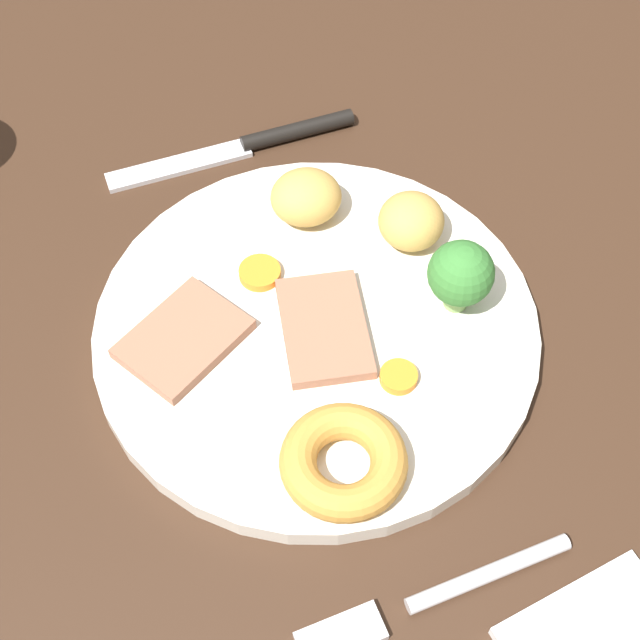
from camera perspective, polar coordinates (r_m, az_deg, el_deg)
dining_table at (r=60.27cm, az=0.62°, el=-1.59°), size 120.00×84.00×3.60cm
dinner_plate at (r=57.69cm, az=-0.00°, el=-0.97°), size 27.51×27.51×1.40cm
meat_slice_main at (r=56.84cm, az=-8.35°, el=-1.14°), size 7.75×8.74×0.80cm
meat_slice_under at (r=56.68cm, az=0.26°, el=-0.48°), size 8.91×7.20×0.80cm
yorkshire_pudding at (r=51.43cm, az=1.45°, el=-8.64°), size 7.09×7.09×2.09cm
roast_potato_left at (r=60.51cm, az=5.59°, el=6.04°), size 6.01×6.00×3.38cm
roast_potato_right at (r=61.66cm, az=-0.86°, el=7.53°), size 5.39×5.64×3.32cm
carrot_coin_front at (r=55.08cm, az=4.83°, el=-3.48°), size 2.25×2.25×0.62cm
carrot_coin_back at (r=59.43cm, az=-3.70°, el=2.90°), size 2.68×2.68×0.60cm
broccoli_floret at (r=56.48cm, az=8.60°, el=2.77°), size 4.07×4.07×5.13cm
fork at (r=50.99cm, az=6.53°, el=-16.64°), size 2.89×15.32×0.90cm
knife at (r=69.02cm, az=-4.02°, el=10.74°), size 3.77×18.54×1.20cm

